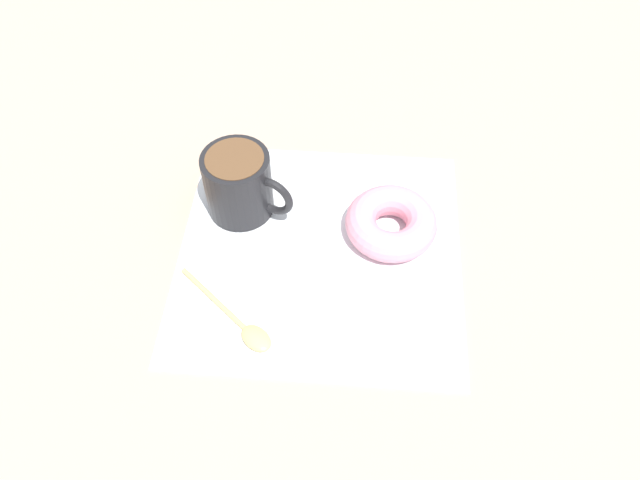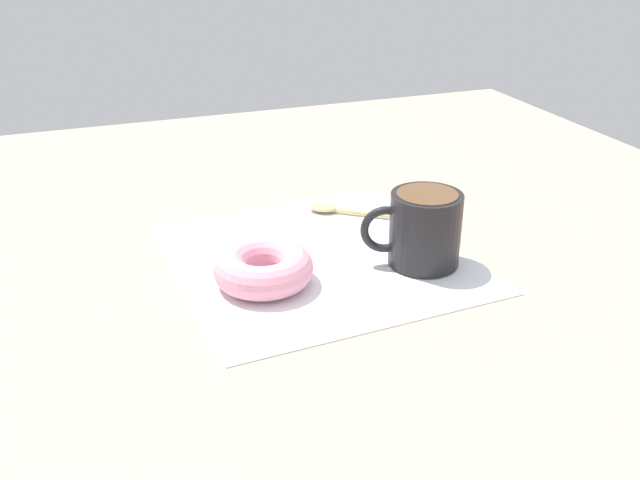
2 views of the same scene
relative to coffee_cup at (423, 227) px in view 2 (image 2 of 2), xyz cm
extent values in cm
cube|color=tan|center=(-6.35, -8.86, -5.44)|extent=(120.00, 120.00, 2.00)
cube|color=white|center=(-5.06, -9.80, -4.29)|extent=(32.87, 32.87, 0.30)
cylinder|color=black|center=(0.07, 0.20, -0.18)|extent=(7.63, 7.63, 7.91)
cylinder|color=brown|center=(0.07, 0.20, 3.57)|extent=(6.43, 6.43, 0.60)
torus|color=black|center=(-1.25, -3.85, -0.18)|extent=(2.50, 5.35, 5.33)
torus|color=pink|center=(-1.41, -17.30, -2.40)|extent=(10.27, 10.27, 3.48)
ellipsoid|color=#D8B772|center=(-16.98, -5.04, -3.69)|extent=(4.08, 4.32, 0.90)
cylinder|color=#D8B772|center=(-13.08, 0.14, -3.86)|extent=(6.94, 8.96, 0.56)
camera|label=1|loc=(-45.65, -15.43, 51.68)|focal=35.00mm
camera|label=2|loc=(60.64, -34.04, 31.30)|focal=40.00mm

